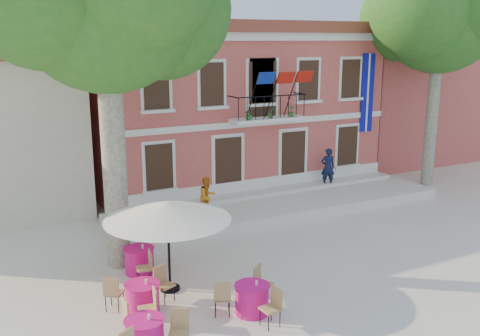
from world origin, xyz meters
name	(u,v)px	position (x,y,z in m)	size (l,w,h in m)	color
ground	(299,253)	(0.00, 0.00, 0.00)	(90.00, 90.00, 0.00)	beige
main_building	(221,102)	(2.00, 9.99, 3.78)	(13.50, 9.59, 7.50)	#C75E48
neighbor_east	(393,99)	(14.00, 11.00, 3.22)	(9.40, 9.40, 6.40)	#C75E48
terrace	(280,204)	(2.00, 4.40, 0.15)	(14.00, 3.40, 0.30)	silver
plane_tree_east	(440,13)	(10.07, 4.26, 7.85)	(5.40, 5.40, 10.60)	#A59E84
patio_umbrella	(168,211)	(-4.60, -0.51, 2.28)	(3.42, 3.42, 2.54)	black
pedestrian_navy	(328,167)	(5.04, 5.33, 1.17)	(0.63, 0.41, 1.73)	#0F1734
pedestrian_orange	(207,197)	(-1.44, 4.02, 1.04)	(0.72, 0.56, 1.49)	orange
cafe_table_0	(252,298)	(-3.23, -2.70, 0.43)	(1.86, 1.72, 0.95)	#D1137E
cafe_table_1	(142,296)	(-5.64, -1.37, 0.43)	(1.85, 1.74, 0.95)	#D1137E
cafe_table_2	(145,334)	(-6.13, -3.09, 0.43)	(1.87, 1.64, 0.95)	#D1137E
cafe_table_3	(139,259)	(-5.01, 0.95, 0.42)	(0.90, 1.96, 0.95)	#D1137E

